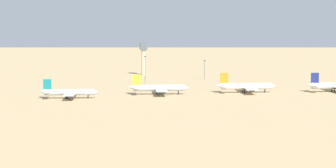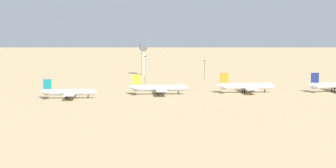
{
  "view_description": "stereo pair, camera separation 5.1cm",
  "coord_description": "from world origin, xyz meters",
  "px_view_note": "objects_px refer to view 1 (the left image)",
  "views": [
    {
      "loc": [
        -74.57,
        -330.88,
        42.18
      ],
      "look_at": [
        4.57,
        26.68,
        6.0
      ],
      "focal_mm": 69.4,
      "sensor_mm": 36.0,
      "label": 1
    },
    {
      "loc": [
        -74.53,
        -330.89,
        42.18
      ],
      "look_at": [
        4.57,
        26.68,
        6.0
      ],
      "focal_mm": 69.4,
      "sensor_mm": 36.0,
      "label": 2
    }
  ],
  "objects_px": {
    "parked_jet_navy_6": "(335,86)",
    "light_pole_west": "(145,68)",
    "parked_jet_orange_5": "(245,86)",
    "control_tower": "(143,56)",
    "parked_jet_teal_3": "(69,92)",
    "parked_jet_yellow_4": "(158,88)",
    "light_pole_mid": "(205,68)"
  },
  "relations": [
    {
      "from": "parked_jet_navy_6",
      "to": "control_tower",
      "type": "xyz_separation_m",
      "value": [
        -88.77,
        139.97,
        11.26
      ]
    },
    {
      "from": "control_tower",
      "to": "light_pole_west",
      "type": "xyz_separation_m",
      "value": [
        -10.64,
        -64.41,
        -4.62
      ]
    },
    {
      "from": "parked_jet_orange_5",
      "to": "light_pole_west",
      "type": "bearing_deg",
      "value": 131.75
    },
    {
      "from": "parked_jet_navy_6",
      "to": "light_pole_west",
      "type": "xyz_separation_m",
      "value": [
        -99.41,
        75.57,
        6.64
      ]
    },
    {
      "from": "parked_jet_orange_5",
      "to": "parked_jet_navy_6",
      "type": "height_order",
      "value": "parked_jet_orange_5"
    },
    {
      "from": "parked_jet_orange_5",
      "to": "control_tower",
      "type": "relative_size",
      "value": 1.42
    },
    {
      "from": "control_tower",
      "to": "light_pole_mid",
      "type": "relative_size",
      "value": 1.83
    },
    {
      "from": "parked_jet_orange_5",
      "to": "light_pole_mid",
      "type": "distance_m",
      "value": 88.57
    },
    {
      "from": "light_pole_mid",
      "to": "parked_jet_orange_5",
      "type": "bearing_deg",
      "value": -90.14
    },
    {
      "from": "parked_jet_navy_6",
      "to": "light_pole_mid",
      "type": "height_order",
      "value": "light_pole_mid"
    },
    {
      "from": "parked_jet_orange_5",
      "to": "parked_jet_teal_3",
      "type": "bearing_deg",
      "value": -169.56
    },
    {
      "from": "parked_jet_navy_6",
      "to": "parked_jet_orange_5",
      "type": "bearing_deg",
      "value": 177.0
    },
    {
      "from": "parked_jet_yellow_4",
      "to": "light_pole_mid",
      "type": "bearing_deg",
      "value": 68.03
    },
    {
      "from": "parked_jet_navy_6",
      "to": "light_pole_mid",
      "type": "xyz_separation_m",
      "value": [
        -52.46,
        96.08,
        4.19
      ]
    },
    {
      "from": "parked_jet_navy_6",
      "to": "parked_jet_yellow_4",
      "type": "bearing_deg",
      "value": 179.82
    },
    {
      "from": "parked_jet_yellow_4",
      "to": "parked_jet_navy_6",
      "type": "distance_m",
      "value": 104.37
    },
    {
      "from": "parked_jet_yellow_4",
      "to": "parked_jet_navy_6",
      "type": "relative_size",
      "value": 0.99
    },
    {
      "from": "parked_jet_navy_6",
      "to": "parked_jet_teal_3",
      "type": "bearing_deg",
      "value": -175.48
    },
    {
      "from": "light_pole_west",
      "to": "parked_jet_orange_5",
      "type": "bearing_deg",
      "value": -55.49
    },
    {
      "from": "parked_jet_teal_3",
      "to": "parked_jet_orange_5",
      "type": "bearing_deg",
      "value": 12.48
    },
    {
      "from": "control_tower",
      "to": "light_pole_mid",
      "type": "xyz_separation_m",
      "value": [
        36.3,
        -43.89,
        -7.06
      ]
    },
    {
      "from": "parked_jet_yellow_4",
      "to": "parked_jet_navy_6",
      "type": "height_order",
      "value": "parked_jet_navy_6"
    },
    {
      "from": "control_tower",
      "to": "light_pole_west",
      "type": "height_order",
      "value": "control_tower"
    },
    {
      "from": "control_tower",
      "to": "light_pole_west",
      "type": "relative_size",
      "value": 1.36
    },
    {
      "from": "parked_jet_orange_5",
      "to": "parked_jet_navy_6",
      "type": "distance_m",
      "value": 53.23
    },
    {
      "from": "parked_jet_orange_5",
      "to": "light_pole_west",
      "type": "relative_size",
      "value": 1.93
    },
    {
      "from": "parked_jet_teal_3",
      "to": "parked_jet_yellow_4",
      "type": "xyz_separation_m",
      "value": [
        51.02,
        7.94,
        0.3
      ]
    },
    {
      "from": "parked_jet_orange_5",
      "to": "control_tower",
      "type": "xyz_separation_m",
      "value": [
        -36.09,
        132.36,
        11.21
      ]
    },
    {
      "from": "light_pole_west",
      "to": "light_pole_mid",
      "type": "height_order",
      "value": "light_pole_west"
    },
    {
      "from": "light_pole_west",
      "to": "light_pole_mid",
      "type": "bearing_deg",
      "value": 23.61
    },
    {
      "from": "parked_jet_teal_3",
      "to": "light_pole_mid",
      "type": "relative_size",
      "value": 2.34
    },
    {
      "from": "parked_jet_teal_3",
      "to": "control_tower",
      "type": "distance_m",
      "value": 153.55
    }
  ]
}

